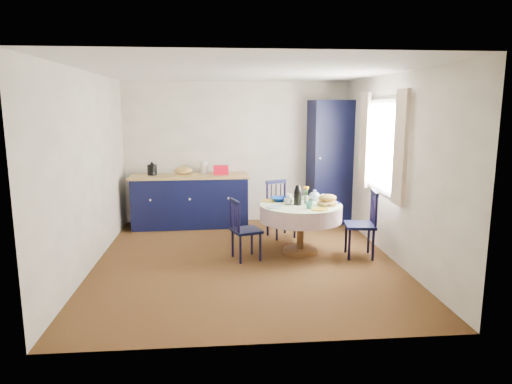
{
  "coord_description": "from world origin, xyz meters",
  "views": [
    {
      "loc": [
        -0.39,
        -5.93,
        2.05
      ],
      "look_at": [
        0.16,
        0.2,
        0.9
      ],
      "focal_mm": 32.0,
      "sensor_mm": 36.0,
      "label": 1
    }
  ],
  "objects_px": {
    "chair_far": "(280,208)",
    "mug_c": "(316,197)",
    "pantry_cabinet": "(331,162)",
    "chair_right": "(363,223)",
    "mug_d": "(289,197)",
    "dining_table": "(301,212)",
    "chair_left": "(244,229)",
    "kitchen_counter": "(190,200)",
    "cobalt_bowl": "(279,199)",
    "mug_b": "(309,205)",
    "mug_a": "(288,201)"
  },
  "relations": [
    {
      "from": "mug_c",
      "to": "cobalt_bowl",
      "type": "height_order",
      "value": "mug_c"
    },
    {
      "from": "dining_table",
      "to": "chair_left",
      "type": "height_order",
      "value": "dining_table"
    },
    {
      "from": "cobalt_bowl",
      "to": "chair_far",
      "type": "bearing_deg",
      "value": 80.51
    },
    {
      "from": "chair_right",
      "to": "mug_b",
      "type": "xyz_separation_m",
      "value": [
        -0.76,
        -0.01,
        0.28
      ]
    },
    {
      "from": "chair_far",
      "to": "mug_a",
      "type": "relative_size",
      "value": 7.71
    },
    {
      "from": "kitchen_counter",
      "to": "mug_b",
      "type": "bearing_deg",
      "value": -49.77
    },
    {
      "from": "chair_far",
      "to": "cobalt_bowl",
      "type": "xyz_separation_m",
      "value": [
        -0.1,
        -0.6,
        0.28
      ]
    },
    {
      "from": "pantry_cabinet",
      "to": "mug_c",
      "type": "distance_m",
      "value": 1.58
    },
    {
      "from": "mug_a",
      "to": "cobalt_bowl",
      "type": "relative_size",
      "value": 0.48
    },
    {
      "from": "dining_table",
      "to": "mug_a",
      "type": "distance_m",
      "value": 0.25
    },
    {
      "from": "mug_b",
      "to": "cobalt_bowl",
      "type": "relative_size",
      "value": 0.44
    },
    {
      "from": "chair_left",
      "to": "chair_far",
      "type": "distance_m",
      "value": 1.27
    },
    {
      "from": "mug_a",
      "to": "mug_c",
      "type": "xyz_separation_m",
      "value": [
        0.46,
        0.27,
        -0.0
      ]
    },
    {
      "from": "mug_a",
      "to": "mug_d",
      "type": "xyz_separation_m",
      "value": [
        0.08,
        0.35,
        -0.0
      ]
    },
    {
      "from": "chair_left",
      "to": "mug_b",
      "type": "height_order",
      "value": "chair_left"
    },
    {
      "from": "chair_right",
      "to": "pantry_cabinet",
      "type": "bearing_deg",
      "value": -172.47
    },
    {
      "from": "pantry_cabinet",
      "to": "chair_left",
      "type": "height_order",
      "value": "pantry_cabinet"
    },
    {
      "from": "pantry_cabinet",
      "to": "cobalt_bowl",
      "type": "bearing_deg",
      "value": -133.32
    },
    {
      "from": "pantry_cabinet",
      "to": "chair_far",
      "type": "relative_size",
      "value": 2.42
    },
    {
      "from": "mug_c",
      "to": "cobalt_bowl",
      "type": "bearing_deg",
      "value": -176.55
    },
    {
      "from": "dining_table",
      "to": "cobalt_bowl",
      "type": "xyz_separation_m",
      "value": [
        -0.29,
        0.25,
        0.15
      ]
    },
    {
      "from": "chair_far",
      "to": "mug_c",
      "type": "relative_size",
      "value": 8.0
    },
    {
      "from": "chair_left",
      "to": "mug_a",
      "type": "distance_m",
      "value": 0.76
    },
    {
      "from": "pantry_cabinet",
      "to": "chair_left",
      "type": "distance_m",
      "value": 2.67
    },
    {
      "from": "pantry_cabinet",
      "to": "mug_c",
      "type": "height_order",
      "value": "pantry_cabinet"
    },
    {
      "from": "kitchen_counter",
      "to": "dining_table",
      "type": "height_order",
      "value": "kitchen_counter"
    },
    {
      "from": "chair_left",
      "to": "mug_d",
      "type": "xyz_separation_m",
      "value": [
        0.72,
        0.61,
        0.32
      ]
    },
    {
      "from": "kitchen_counter",
      "to": "mug_d",
      "type": "bearing_deg",
      "value": -41.13
    },
    {
      "from": "kitchen_counter",
      "to": "chair_left",
      "type": "height_order",
      "value": "kitchen_counter"
    },
    {
      "from": "chair_right",
      "to": "mug_d",
      "type": "relative_size",
      "value": 10.37
    },
    {
      "from": "chair_right",
      "to": "mug_d",
      "type": "height_order",
      "value": "chair_right"
    },
    {
      "from": "chair_right",
      "to": "mug_a",
      "type": "relative_size",
      "value": 8.02
    },
    {
      "from": "chair_right",
      "to": "mug_c",
      "type": "distance_m",
      "value": 0.82
    },
    {
      "from": "mug_c",
      "to": "cobalt_bowl",
      "type": "xyz_separation_m",
      "value": [
        -0.55,
        -0.03,
        -0.01
      ]
    },
    {
      "from": "chair_far",
      "to": "chair_left",
      "type": "bearing_deg",
      "value": -142.27
    },
    {
      "from": "pantry_cabinet",
      "to": "chair_right",
      "type": "xyz_separation_m",
      "value": [
        -0.04,
        -1.99,
        -0.61
      ]
    },
    {
      "from": "mug_c",
      "to": "mug_d",
      "type": "xyz_separation_m",
      "value": [
        -0.38,
        0.07,
        -0.0
      ]
    },
    {
      "from": "pantry_cabinet",
      "to": "chair_far",
      "type": "height_order",
      "value": "pantry_cabinet"
    },
    {
      "from": "pantry_cabinet",
      "to": "chair_right",
      "type": "bearing_deg",
      "value": -96.68
    },
    {
      "from": "mug_b",
      "to": "cobalt_bowl",
      "type": "height_order",
      "value": "mug_b"
    },
    {
      "from": "mug_b",
      "to": "dining_table",
      "type": "bearing_deg",
      "value": 100.54
    },
    {
      "from": "pantry_cabinet",
      "to": "mug_a",
      "type": "distance_m",
      "value": 2.03
    },
    {
      "from": "chair_left",
      "to": "mug_d",
      "type": "bearing_deg",
      "value": -67.48
    },
    {
      "from": "pantry_cabinet",
      "to": "cobalt_bowl",
      "type": "height_order",
      "value": "pantry_cabinet"
    },
    {
      "from": "chair_far",
      "to": "mug_b",
      "type": "height_order",
      "value": "chair_far"
    },
    {
      "from": "kitchen_counter",
      "to": "mug_c",
      "type": "relative_size",
      "value": 18.16
    },
    {
      "from": "dining_table",
      "to": "chair_right",
      "type": "xyz_separation_m",
      "value": [
        0.81,
        -0.27,
        -0.11
      ]
    },
    {
      "from": "chair_far",
      "to": "cobalt_bowl",
      "type": "bearing_deg",
      "value": -121.07
    },
    {
      "from": "kitchen_counter",
      "to": "cobalt_bowl",
      "type": "relative_size",
      "value": 8.33
    },
    {
      "from": "pantry_cabinet",
      "to": "mug_a",
      "type": "xyz_separation_m",
      "value": [
        -1.04,
        -1.71,
        -0.34
      ]
    }
  ]
}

